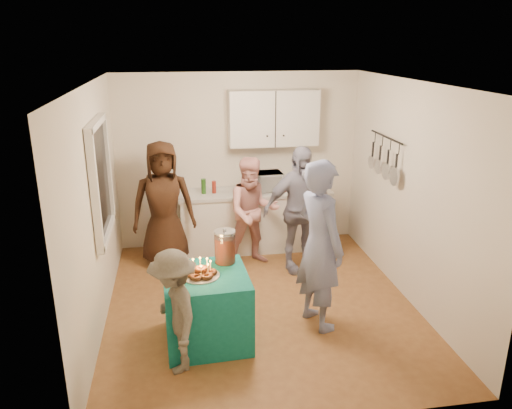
{
  "coord_description": "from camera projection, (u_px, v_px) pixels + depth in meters",
  "views": [
    {
      "loc": [
        -0.91,
        -5.25,
        3.04
      ],
      "look_at": [
        0.0,
        0.35,
        1.15
      ],
      "focal_mm": 35.0,
      "sensor_mm": 36.0,
      "label": 1
    }
  ],
  "objects": [
    {
      "name": "woman_back_right",
      "position": [
        299.0,
        210.0,
        6.67
      ],
      "size": [
        1.08,
        0.61,
        1.73
      ],
      "primitive_type": "imported",
      "rotation": [
        0.0,
        0.0,
        0.19
      ],
      "color": "#110F34",
      "rests_on": "floor"
    },
    {
      "name": "woman_back_left",
      "position": [
        163.0,
        205.0,
        6.83
      ],
      "size": [
        0.91,
        0.64,
        1.76
      ],
      "primitive_type": "imported",
      "rotation": [
        0.0,
        0.0,
        0.09
      ],
      "color": "#4F2B16",
      "rests_on": "floor"
    },
    {
      "name": "ceiling",
      "position": [
        261.0,
        83.0,
        5.2
      ],
      "size": [
        4.0,
        4.0,
        0.0
      ],
      "primitive_type": "plane",
      "color": "white",
      "rests_on": "floor"
    },
    {
      "name": "child_near_left",
      "position": [
        174.0,
        312.0,
        4.66
      ],
      "size": [
        0.64,
        0.88,
        1.23
      ],
      "primitive_type": "imported",
      "rotation": [
        0.0,
        0.0,
        -1.32
      ],
      "color": "#534D42",
      "rests_on": "floor"
    },
    {
      "name": "right_wall",
      "position": [
        411.0,
        194.0,
        5.88
      ],
      "size": [
        4.0,
        4.0,
        0.0
      ],
      "primitive_type": "plane",
      "color": "silver",
      "rests_on": "floor"
    },
    {
      "name": "left_wall",
      "position": [
        95.0,
        210.0,
        5.33
      ],
      "size": [
        4.0,
        4.0,
        0.0
      ],
      "primitive_type": "plane",
      "color": "silver",
      "rests_on": "floor"
    },
    {
      "name": "woman_back_center",
      "position": [
        253.0,
        212.0,
        6.89
      ],
      "size": [
        0.77,
        0.61,
        1.53
      ],
      "primitive_type": "imported",
      "rotation": [
        0.0,
        0.0,
        0.04
      ],
      "color": "#D16D6E",
      "rests_on": "floor"
    },
    {
      "name": "floor",
      "position": [
        261.0,
        304.0,
        6.02
      ],
      "size": [
        4.0,
        4.0,
        0.0
      ],
      "primitive_type": "plane",
      "color": "brown",
      "rests_on": "ground"
    },
    {
      "name": "party_table",
      "position": [
        207.0,
        308.0,
        5.19
      ],
      "size": [
        0.89,
        0.89,
        0.76
      ],
      "primitive_type": "cube",
      "rotation": [
        0.0,
        0.0,
        0.05
      ],
      "color": "#106D63",
      "rests_on": "floor"
    },
    {
      "name": "man_birthday",
      "position": [
        320.0,
        245.0,
        5.33
      ],
      "size": [
        0.66,
        0.8,
        1.89
      ],
      "primitive_type": "imported",
      "rotation": [
        0.0,
        0.0,
        1.92
      ],
      "color": "#7C87B5",
      "rests_on": "floor"
    },
    {
      "name": "countertop",
      "position": [
        255.0,
        192.0,
        7.36
      ],
      "size": [
        2.24,
        0.62,
        0.05
      ],
      "primitive_type": "cube",
      "color": "beige",
      "rests_on": "counter"
    },
    {
      "name": "counter",
      "position": [
        255.0,
        221.0,
        7.5
      ],
      "size": [
        2.2,
        0.58,
        0.86
      ],
      "primitive_type": "cube",
      "color": "white",
      "rests_on": "floor"
    },
    {
      "name": "punch_jar",
      "position": [
        225.0,
        248.0,
        5.3
      ],
      "size": [
        0.22,
        0.22,
        0.34
      ],
      "primitive_type": "cylinder",
      "color": "#B82F0E",
      "rests_on": "party_table"
    },
    {
      "name": "window_night",
      "position": [
        100.0,
        180.0,
        5.54
      ],
      "size": [
        0.04,
        1.0,
        1.2
      ],
      "primitive_type": "cube",
      "color": "black",
      "rests_on": "left_wall"
    },
    {
      "name": "pot_rack",
      "position": [
        383.0,
        156.0,
        6.43
      ],
      "size": [
        0.12,
        1.0,
        0.6
      ],
      "primitive_type": "cube",
      "color": "black",
      "rests_on": "right_wall"
    },
    {
      "name": "donut_cake",
      "position": [
        201.0,
        268.0,
        5.01
      ],
      "size": [
        0.38,
        0.38,
        0.18
      ],
      "primitive_type": null,
      "color": "#381C0C",
      "rests_on": "party_table"
    },
    {
      "name": "upper_cabinet",
      "position": [
        273.0,
        118.0,
        7.21
      ],
      "size": [
        1.3,
        0.3,
        0.8
      ],
      "primitive_type": "cube",
      "color": "white",
      "rests_on": "back_wall"
    },
    {
      "name": "microwave",
      "position": [
        265.0,
        181.0,
        7.33
      ],
      "size": [
        0.51,
        0.37,
        0.27
      ],
      "primitive_type": "imported",
      "rotation": [
        0.0,
        0.0,
        0.07
      ],
      "color": "white",
      "rests_on": "countertop"
    },
    {
      "name": "back_wall",
      "position": [
        238.0,
        161.0,
        7.48
      ],
      "size": [
        3.6,
        3.6,
        0.0
      ],
      "primitive_type": "plane",
      "color": "silver",
      "rests_on": "floor"
    }
  ]
}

